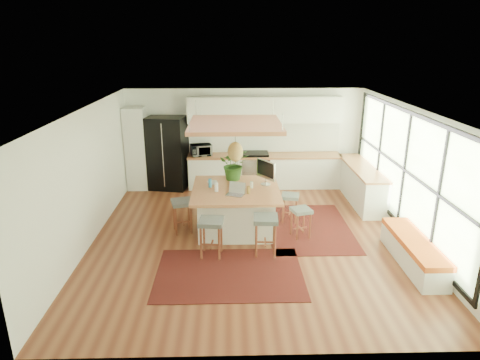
{
  "coord_description": "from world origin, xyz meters",
  "views": [
    {
      "loc": [
        -0.42,
        -8.01,
        3.96
      ],
      "look_at": [
        -0.2,
        0.5,
        1.1
      ],
      "focal_mm": 31.44,
      "sensor_mm": 36.0,
      "label": 1
    }
  ],
  "objects_px": {
    "island_plant": "(234,167)",
    "stool_left_side": "(182,216)",
    "fridge": "(168,155)",
    "laptop": "(235,190)",
    "stool_near_left": "(211,239)",
    "stool_near_right": "(265,237)",
    "stool_right_front": "(301,221)",
    "island": "(236,209)",
    "monitor": "(266,173)",
    "stool_right_back": "(290,207)",
    "microwave": "(201,149)"
  },
  "relations": [
    {
      "from": "fridge",
      "to": "microwave",
      "type": "xyz_separation_m",
      "value": [
        0.92,
        -0.01,
        0.19
      ]
    },
    {
      "from": "laptop",
      "to": "monitor",
      "type": "xyz_separation_m",
      "value": [
        0.68,
        0.64,
        0.14
      ]
    },
    {
      "from": "fridge",
      "to": "stool_right_front",
      "type": "relative_size",
      "value": 3.12
    },
    {
      "from": "island",
      "to": "stool_right_back",
      "type": "height_order",
      "value": "island"
    },
    {
      "from": "stool_left_side",
      "to": "microwave",
      "type": "relative_size",
      "value": 1.31
    },
    {
      "from": "stool_right_back",
      "to": "fridge",
      "type": "bearing_deg",
      "value": 141.87
    },
    {
      "from": "stool_right_back",
      "to": "stool_left_side",
      "type": "relative_size",
      "value": 0.9
    },
    {
      "from": "stool_near_left",
      "to": "stool_near_right",
      "type": "bearing_deg",
      "value": 3.51
    },
    {
      "from": "stool_right_front",
      "to": "laptop",
      "type": "bearing_deg",
      "value": 177.76
    },
    {
      "from": "stool_near_right",
      "to": "laptop",
      "type": "distance_m",
      "value": 1.17
    },
    {
      "from": "stool_left_side",
      "to": "island_plant",
      "type": "relative_size",
      "value": 0.98
    },
    {
      "from": "stool_right_front",
      "to": "stool_left_side",
      "type": "height_order",
      "value": "stool_left_side"
    },
    {
      "from": "stool_near_right",
      "to": "stool_left_side",
      "type": "bearing_deg",
      "value": 148.74
    },
    {
      "from": "fridge",
      "to": "stool_right_front",
      "type": "distance_m",
      "value": 4.55
    },
    {
      "from": "fridge",
      "to": "stool_right_front",
      "type": "height_order",
      "value": "fridge"
    },
    {
      "from": "fridge",
      "to": "stool_near_left",
      "type": "height_order",
      "value": "fridge"
    },
    {
      "from": "stool_left_side",
      "to": "fridge",
      "type": "bearing_deg",
      "value": 103.12
    },
    {
      "from": "stool_right_front",
      "to": "island_plant",
      "type": "height_order",
      "value": "island_plant"
    },
    {
      "from": "microwave",
      "to": "laptop",
      "type": "bearing_deg",
      "value": -89.64
    },
    {
      "from": "stool_near_left",
      "to": "stool_left_side",
      "type": "relative_size",
      "value": 1.05
    },
    {
      "from": "stool_right_front",
      "to": "island_plant",
      "type": "relative_size",
      "value": 0.88
    },
    {
      "from": "stool_right_front",
      "to": "laptop",
      "type": "distance_m",
      "value": 1.53
    },
    {
      "from": "island",
      "to": "island_plant",
      "type": "height_order",
      "value": "island_plant"
    },
    {
      "from": "stool_near_left",
      "to": "microwave",
      "type": "height_order",
      "value": "microwave"
    },
    {
      "from": "fridge",
      "to": "stool_near_right",
      "type": "relative_size",
      "value": 2.58
    },
    {
      "from": "laptop",
      "to": "microwave",
      "type": "distance_m",
      "value": 3.27
    },
    {
      "from": "stool_near_right",
      "to": "stool_right_front",
      "type": "distance_m",
      "value": 1.07
    },
    {
      "from": "stool_near_left",
      "to": "fridge",
      "type": "bearing_deg",
      "value": 108.54
    },
    {
      "from": "stool_right_front",
      "to": "stool_right_back",
      "type": "height_order",
      "value": "stool_right_back"
    },
    {
      "from": "stool_right_front",
      "to": "island",
      "type": "bearing_deg",
      "value": 161.7
    },
    {
      "from": "laptop",
      "to": "island_plant",
      "type": "bearing_deg",
      "value": 111.63
    },
    {
      "from": "stool_near_left",
      "to": "stool_right_back",
      "type": "distance_m",
      "value": 2.34
    },
    {
      "from": "stool_right_back",
      "to": "stool_left_side",
      "type": "xyz_separation_m",
      "value": [
        -2.38,
        -0.49,
        0.0
      ]
    },
    {
      "from": "stool_right_back",
      "to": "laptop",
      "type": "relative_size",
      "value": 1.73
    },
    {
      "from": "stool_near_left",
      "to": "microwave",
      "type": "xyz_separation_m",
      "value": [
        -0.42,
        3.97,
        0.76
      ]
    },
    {
      "from": "stool_near_right",
      "to": "island_plant",
      "type": "bearing_deg",
      "value": 107.77
    },
    {
      "from": "island",
      "to": "stool_near_right",
      "type": "height_order",
      "value": "island"
    },
    {
      "from": "stool_near_left",
      "to": "island_plant",
      "type": "xyz_separation_m",
      "value": [
        0.46,
        1.84,
        0.86
      ]
    },
    {
      "from": "fridge",
      "to": "laptop",
      "type": "height_order",
      "value": "fridge"
    },
    {
      "from": "laptop",
      "to": "stool_near_right",
      "type": "bearing_deg",
      "value": -31.72
    },
    {
      "from": "fridge",
      "to": "stool_left_side",
      "type": "xyz_separation_m",
      "value": [
        0.67,
        -2.88,
        -0.57
      ]
    },
    {
      "from": "stool_near_left",
      "to": "stool_right_back",
      "type": "relative_size",
      "value": 1.17
    },
    {
      "from": "stool_right_front",
      "to": "monitor",
      "type": "xyz_separation_m",
      "value": [
        -0.69,
        0.69,
        0.83
      ]
    },
    {
      "from": "island_plant",
      "to": "stool_left_side",
      "type": "bearing_deg",
      "value": -146.45
    },
    {
      "from": "fridge",
      "to": "stool_right_front",
      "type": "xyz_separation_m",
      "value": [
        3.17,
        -3.21,
        -0.57
      ]
    },
    {
      "from": "island",
      "to": "stool_left_side",
      "type": "height_order",
      "value": "island"
    },
    {
      "from": "laptop",
      "to": "monitor",
      "type": "distance_m",
      "value": 0.94
    },
    {
      "from": "stool_left_side",
      "to": "monitor",
      "type": "xyz_separation_m",
      "value": [
        1.81,
        0.37,
        0.83
      ]
    },
    {
      "from": "stool_near_right",
      "to": "microwave",
      "type": "bearing_deg",
      "value": 110.37
    },
    {
      "from": "stool_near_right",
      "to": "island_plant",
      "type": "relative_size",
      "value": 1.06
    }
  ]
}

